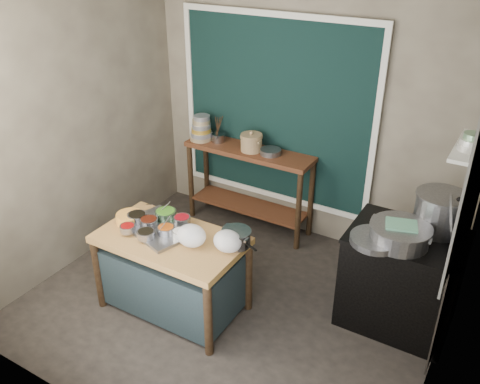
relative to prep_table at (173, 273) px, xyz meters
The scene contains 29 objects.
floor 0.64m from the prep_table, 35.84° to the left, with size 3.50×3.00×0.02m, color #2E2723.
back_wall 2.12m from the prep_table, 77.08° to the left, with size 3.50×0.02×2.80m, color #7A705E.
left_wall 1.72m from the prep_table, 167.42° to the left, with size 0.02×3.00×2.80m, color #7A705E.
right_wall 2.42m from the prep_table, ahead, with size 0.02×3.00×2.80m, color #7A705E.
curtain_panel 2.02m from the prep_table, 87.89° to the left, with size 2.10×0.02×1.90m, color black.
curtain_frame 2.01m from the prep_table, 87.87° to the left, with size 2.22×0.03×2.02m, color beige, non-canonical shape.
soot_patch 2.38m from the prep_table, 23.79° to the left, with size 0.01×1.30×1.30m, color black.
wall_shelf 2.65m from the prep_table, 29.35° to the left, with size 0.22×0.70×0.03m, color beige.
prep_table is the anchor object (origin of this frame).
back_counter 1.59m from the prep_table, 94.87° to the left, with size 1.45×0.40×0.95m, color #532917.
stove_block 1.96m from the prep_table, 25.71° to the left, with size 0.90×0.68×0.85m, color black.
stove_top 2.02m from the prep_table, 25.71° to the left, with size 0.92×0.69×0.03m, color black.
condiment_tray 0.42m from the prep_table, 161.16° to the left, with size 0.63×0.45×0.03m, color gray.
condiment_bowls 0.47m from the prep_table, 165.32° to the left, with size 0.62×0.50×0.08m.
yellow_basin 0.62m from the prep_table, behind, with size 0.23×0.23×0.09m, color #BE7938.
saucepan 0.73m from the prep_table, 19.26° to the left, with size 0.26×0.26×0.14m, color gray, non-canonical shape.
plastic_bag_a 0.52m from the prep_table, ahead, with size 0.25×0.21×0.19m, color white.
plastic_bag_b 0.70m from the prep_table, ahead, with size 0.24×0.20×0.18m, color white.
bowl_stack 1.84m from the prep_table, 115.30° to the left, with size 0.25×0.25×0.28m.
utensil_cup 1.79m from the prep_table, 108.62° to the left, with size 0.15×0.15×0.09m, color gray.
ceramic_crock 1.69m from the prep_table, 93.56° to the left, with size 0.25×0.25×0.17m, color #8D6E4C, non-canonical shape.
wide_bowl 1.69m from the prep_table, 85.45° to the left, with size 0.22×0.22×0.06m, color gray.
stock_pot 2.30m from the prep_table, 28.47° to the left, with size 0.42×0.42×0.33m, color gray, non-canonical shape.
pot_lid 2.35m from the prep_table, 24.80° to the left, with size 0.39×0.39×0.02m, color gray.
steamer 1.95m from the prep_table, 22.05° to the left, with size 0.49×0.49×0.16m, color gray, non-canonical shape.
green_cloth 1.98m from the prep_table, 22.05° to the left, with size 0.24×0.18×0.02m, color #67A782.
shallow_pan 1.76m from the prep_table, 21.24° to the left, with size 0.40×0.40×0.05m, color gray.
shelf_bowl_stack 2.64m from the prep_table, 27.08° to the left, with size 0.16×0.16×0.13m.
shelf_bowl_green 2.74m from the prep_table, 32.60° to the left, with size 0.13×0.13×0.05m, color gray.
Camera 1 is at (1.94, -3.10, 3.10)m, focal length 38.00 mm.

